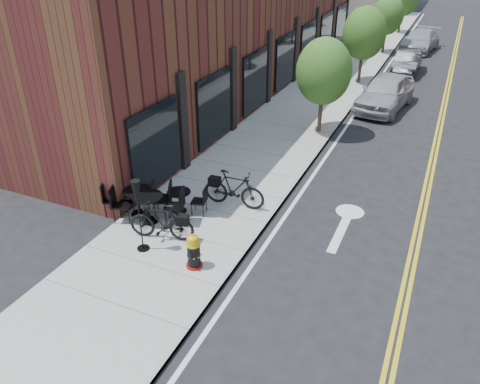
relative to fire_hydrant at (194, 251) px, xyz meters
The scene contains 16 objects.
ground 1.54m from the fire_hydrant, 49.35° to the left, with size 120.00×120.00×0.00m, color black.
sidewalk_near 11.15m from the fire_hydrant, 95.50° to the left, with size 4.00×70.00×0.12m, color #9E9B93.
building_near 16.34m from the fire_hydrant, 110.26° to the left, with size 5.00×28.00×7.00m, color #4E1A19.
tree_near_a 10.29m from the fire_hydrant, 88.11° to the left, with size 2.20×2.20×3.81m.
tree_near_b 18.21m from the fire_hydrant, 88.95° to the left, with size 2.30×2.30×3.98m.
tree_near_c 26.16m from the fire_hydrant, 89.27° to the left, with size 2.10×2.10×3.67m.
fire_hydrant is the anchor object (origin of this frame).
bicycle_left 1.55m from the fire_hydrant, 152.54° to the left, with size 0.51×1.80×1.08m, color black.
bicycle_right 3.10m from the fire_hydrant, 96.12° to the left, with size 0.54×1.91×1.15m, color black.
bistro_set_a 3.06m from the fire_hydrant, 150.75° to the left, with size 1.97×1.23×1.05m.
bistro_set_b 2.53m from the fire_hydrant, 149.35° to the left, with size 2.06×1.14×1.09m.
bistro_set_c 2.70m from the fire_hydrant, 128.17° to the left, with size 1.66×0.83×0.87m.
patio_umbrella 1.87m from the fire_hydrant, behind, with size 0.33×0.33×2.02m.
parked_car_a 14.61m from the fire_hydrant, 81.01° to the left, with size 1.90×4.72×1.61m, color #9FA2A7.
parked_car_b 21.71m from the fire_hydrant, 83.55° to the left, with size 1.36×3.91×1.29m, color black.
parked_car_c 28.20m from the fire_hydrant, 84.85° to the left, with size 1.96×4.83×1.40m, color #9F9FA3.
Camera 1 is at (3.91, -9.08, 7.41)m, focal length 35.00 mm.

